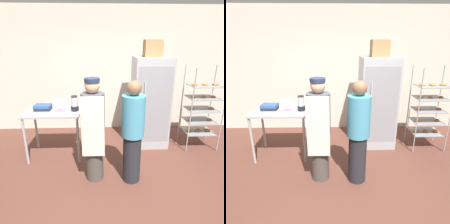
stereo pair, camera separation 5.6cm
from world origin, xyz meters
TOP-DOWN VIEW (x-y plane):
  - ground_plane at (0.00, 0.00)m, footprint 14.00×14.00m
  - back_wall at (0.00, 2.42)m, footprint 6.40×0.12m
  - refrigerator at (0.77, 1.53)m, footprint 0.71×0.78m
  - baking_rack at (1.78, 1.31)m, footprint 0.66×0.52m
  - prep_counter at (-1.11, 1.06)m, footprint 1.00×0.68m
  - donut_box at (-0.95, 0.92)m, footprint 0.25×0.20m
  - blender_pitcher at (-0.71, 1.04)m, footprint 0.14×0.14m
  - binder_stack at (-1.30, 1.11)m, footprint 0.31×0.23m
  - cardboard_storage_box at (0.77, 1.55)m, footprint 0.34×0.29m
  - person_baker at (-0.34, 0.31)m, footprint 0.34×0.36m
  - person_customer at (0.24, 0.25)m, footprint 0.34×0.34m

SIDE VIEW (x-z plane):
  - ground_plane at x=0.00m, z-range 0.00..0.00m
  - prep_counter at x=-1.11m, z-range 0.34..1.25m
  - person_customer at x=0.24m, z-range 0.02..1.62m
  - baking_rack at x=1.78m, z-range -0.01..1.66m
  - person_baker at x=-0.34m, z-range 0.03..1.66m
  - refrigerator at x=0.77m, z-range 0.00..1.83m
  - donut_box at x=-0.95m, z-range 0.84..1.08m
  - binder_stack at x=-1.30m, z-range 0.91..1.01m
  - blender_pitcher at x=-0.71m, z-range 0.90..1.18m
  - back_wall at x=0.00m, z-range 0.00..2.88m
  - cardboard_storage_box at x=0.77m, z-range 1.82..2.14m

